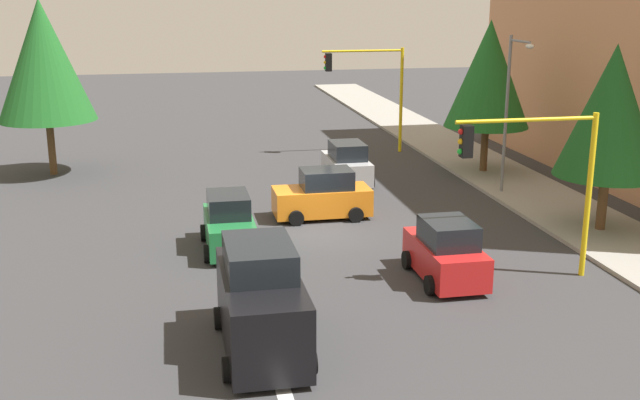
# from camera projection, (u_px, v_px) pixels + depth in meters

# --- Properties ---
(ground_plane) EXTENTS (120.00, 120.00, 0.00)m
(ground_plane) POSITION_uv_depth(u_px,v_px,m) (317.00, 233.00, 29.06)
(ground_plane) COLOR #353538
(sidewalk_kerb) EXTENTS (80.00, 4.00, 0.15)m
(sidewalk_kerb) POSITION_uv_depth(u_px,v_px,m) (518.00, 186.00, 35.73)
(sidewalk_kerb) COLOR gray
(sidewalk_kerb) RESTS_ON ground
(lane_arrow_near) EXTENTS (2.40, 1.10, 1.10)m
(lane_arrow_near) POSITION_uv_depth(u_px,v_px,m) (283.00, 391.00, 17.60)
(lane_arrow_near) COLOR silver
(lane_arrow_near) RESTS_ON ground
(traffic_signal_far_left) EXTENTS (0.36, 4.59, 5.80)m
(traffic_signal_far_left) POSITION_uv_depth(u_px,v_px,m) (370.00, 79.00, 42.30)
(traffic_signal_far_left) COLOR yellow
(traffic_signal_far_left) RESTS_ON ground
(traffic_signal_near_left) EXTENTS (0.36, 4.59, 5.25)m
(traffic_signal_near_left) POSITION_uv_depth(u_px,v_px,m) (536.00, 164.00, 23.45)
(traffic_signal_near_left) COLOR yellow
(traffic_signal_near_left) RESTS_ON ground
(street_lamp_curbside) EXTENTS (2.15, 0.28, 7.00)m
(street_lamp_curbside) POSITION_uv_depth(u_px,v_px,m) (511.00, 99.00, 33.05)
(street_lamp_curbside) COLOR slate
(street_lamp_curbside) RESTS_ON ground
(tree_roadside_mid) EXTENTS (4.11, 4.11, 7.51)m
(tree_roadside_mid) POSITION_uv_depth(u_px,v_px,m) (488.00, 74.00, 37.20)
(tree_roadside_mid) COLOR brown
(tree_roadside_mid) RESTS_ON ground
(tree_roadside_near) EXTENTS (3.85, 3.85, 7.03)m
(tree_roadside_near) POSITION_uv_depth(u_px,v_px,m) (612.00, 111.00, 27.91)
(tree_roadside_near) COLOR brown
(tree_roadside_near) RESTS_ON ground
(tree_opposite_side) EXTENTS (4.64, 4.64, 8.51)m
(tree_opposite_side) POSITION_uv_depth(u_px,v_px,m) (43.00, 60.00, 36.88)
(tree_opposite_side) COLOR brown
(tree_opposite_side) RESTS_ON ground
(delivery_van_black) EXTENTS (4.80, 2.22, 2.77)m
(delivery_van_black) POSITION_uv_depth(u_px,v_px,m) (261.00, 302.00, 19.35)
(delivery_van_black) COLOR black
(delivery_van_black) RESTS_ON ground
(car_green) EXTENTS (3.82, 1.93, 1.98)m
(car_green) POSITION_uv_depth(u_px,v_px,m) (229.00, 225.00, 27.04)
(car_green) COLOR #1E7238
(car_green) RESTS_ON ground
(car_red) EXTENTS (3.69, 1.97, 1.98)m
(car_red) POSITION_uv_depth(u_px,v_px,m) (446.00, 253.00, 24.16)
(car_red) COLOR red
(car_red) RESTS_ON ground
(car_orange) EXTENTS (2.04, 3.84, 1.98)m
(car_orange) POSITION_uv_depth(u_px,v_px,m) (323.00, 196.00, 30.83)
(car_orange) COLOR orange
(car_orange) RESTS_ON ground
(car_silver) EXTENTS (3.85, 2.01, 1.98)m
(car_silver) POSITION_uv_depth(u_px,v_px,m) (347.00, 164.00, 36.36)
(car_silver) COLOR #B2B5BA
(car_silver) RESTS_ON ground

